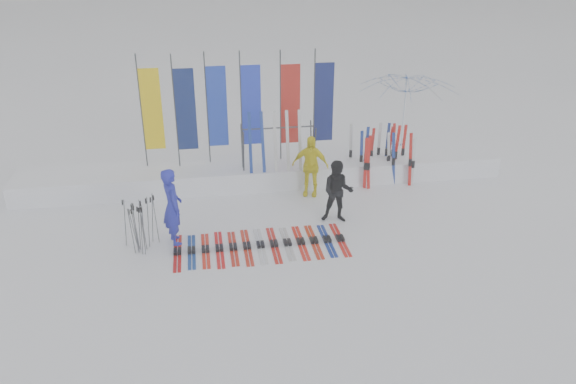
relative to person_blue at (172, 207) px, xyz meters
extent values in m
plane|color=white|center=(2.55, -1.37, -0.94)|extent=(120.00, 120.00, 0.00)
cube|color=white|center=(2.55, 3.23, -0.64)|extent=(14.00, 1.60, 0.60)
imported|color=#1D22AB|center=(0.00, 0.00, 0.00)|extent=(0.61, 0.78, 1.87)
imported|color=black|center=(4.05, 0.45, -0.13)|extent=(0.92, 0.79, 1.62)
imported|color=yellow|center=(3.69, 2.14, -0.07)|extent=(1.09, 0.73, 1.73)
imported|color=white|center=(7.25, 4.46, 0.47)|extent=(4.09, 4.12, 2.82)
cube|color=#AF110E|center=(0.05, -0.54, -0.90)|extent=(0.17, 1.67, 0.07)
cube|color=navy|center=(0.37, -0.54, -0.90)|extent=(0.17, 1.56, 0.07)
cube|color=red|center=(0.69, -0.54, -0.90)|extent=(0.17, 1.60, 0.07)
cube|color=red|center=(1.01, -0.54, -0.90)|extent=(0.17, 1.70, 0.07)
cube|color=#B7200E|center=(1.33, -0.54, -0.90)|extent=(0.17, 1.59, 0.07)
cube|color=#B5220E|center=(1.65, -0.54, -0.90)|extent=(0.17, 1.70, 0.07)
cube|color=silver|center=(1.97, -0.54, -0.90)|extent=(0.17, 1.68, 0.07)
cube|color=#B6150E|center=(2.29, -0.54, -0.90)|extent=(0.17, 1.70, 0.07)
cube|color=#ADAFB4|center=(2.61, -0.54, -0.90)|extent=(0.17, 1.59, 0.07)
cube|color=red|center=(2.93, -0.54, -0.90)|extent=(0.17, 1.65, 0.07)
cube|color=red|center=(3.25, -0.54, -0.90)|extent=(0.17, 1.64, 0.07)
cube|color=navy|center=(3.57, -0.54, -0.90)|extent=(0.17, 1.57, 0.07)
cube|color=red|center=(3.89, -0.54, -0.90)|extent=(0.17, 1.63, 0.07)
cylinder|color=#595B60|center=(-0.85, -0.21, -0.33)|extent=(0.07, 0.05, 1.20)
cylinder|color=#595B60|center=(-0.88, -0.39, -0.36)|extent=(0.13, 0.06, 1.14)
cylinder|color=#595B60|center=(-0.68, -0.22, -0.31)|extent=(0.08, 0.07, 1.26)
cylinder|color=#595B60|center=(-0.70, -0.43, -0.34)|extent=(0.08, 0.07, 1.19)
cylinder|color=#595B60|center=(-0.42, 0.11, -0.32)|extent=(0.08, 0.15, 1.22)
cylinder|color=#595B60|center=(-0.84, -0.32, -0.33)|extent=(0.04, 0.03, 1.21)
cylinder|color=#595B60|center=(-0.49, 0.11, -0.35)|extent=(0.11, 0.07, 1.17)
cylinder|color=#595B60|center=(-0.70, -0.23, -0.33)|extent=(0.02, 0.05, 1.22)
cylinder|color=#595B60|center=(-0.93, -0.39, -0.36)|extent=(0.07, 0.05, 1.15)
cylinder|color=#595B60|center=(-0.88, -0.18, -0.36)|extent=(0.07, 0.04, 1.15)
cylinder|color=#595B60|center=(-0.76, -0.32, -0.35)|extent=(0.09, 0.15, 1.16)
cylinder|color=#595B60|center=(-0.65, -0.45, -0.33)|extent=(0.05, 0.09, 1.20)
cylinder|color=#595B60|center=(-1.10, -0.03, -0.32)|extent=(0.10, 0.10, 1.22)
cylinder|color=#595B60|center=(-0.57, -0.10, -0.31)|extent=(0.07, 0.10, 1.25)
cylinder|color=#383A3F|center=(-0.81, 3.57, 1.26)|extent=(0.04, 0.04, 3.20)
cube|color=yellow|center=(-0.52, 3.57, 1.31)|extent=(0.55, 0.03, 2.30)
cylinder|color=#383A3F|center=(0.11, 3.39, 1.26)|extent=(0.04, 0.04, 3.20)
cube|color=navy|center=(0.40, 3.39, 1.31)|extent=(0.55, 0.03, 2.30)
cylinder|color=#383A3F|center=(0.99, 3.55, 1.26)|extent=(0.04, 0.04, 3.20)
cube|color=#1835B6|center=(1.28, 3.55, 1.31)|extent=(0.55, 0.03, 2.30)
cylinder|color=#383A3F|center=(1.95, 3.54, 1.26)|extent=(0.04, 0.04, 3.20)
cube|color=#1B32CD|center=(2.24, 3.54, 1.31)|extent=(0.55, 0.03, 2.30)
cylinder|color=#383A3F|center=(3.07, 3.47, 1.26)|extent=(0.04, 0.04, 3.20)
cube|color=#AF1A12|center=(3.36, 3.47, 1.31)|extent=(0.55, 0.03, 2.30)
cylinder|color=#383A3F|center=(4.06, 3.51, 1.26)|extent=(0.04, 0.04, 3.20)
cube|color=#0C1658|center=(4.35, 3.51, 1.31)|extent=(0.55, 0.03, 2.30)
cylinder|color=#383A3F|center=(1.90, 2.58, 0.29)|extent=(0.04, 0.30, 1.23)
cylinder|color=#383A3F|center=(1.90, 3.08, 0.29)|extent=(0.04, 0.30, 1.23)
cylinder|color=#383A3F|center=(3.90, 2.58, 0.29)|extent=(0.04, 0.30, 1.23)
cylinder|color=#383A3F|center=(3.90, 3.08, 0.29)|extent=(0.04, 0.30, 1.23)
cylinder|color=#383A3F|center=(2.90, 2.83, 0.84)|extent=(2.00, 0.04, 0.04)
cube|color=silver|center=(6.02, 3.29, -0.12)|extent=(0.09, 0.02, 1.63)
cube|color=red|center=(5.80, 3.28, -0.20)|extent=(0.09, 0.03, 1.48)
cube|color=silver|center=(5.12, 3.18, -0.10)|extent=(0.09, 0.04, 1.68)
cube|color=navy|center=(6.19, 2.41, -0.13)|extent=(0.09, 0.04, 1.62)
cube|color=silver|center=(6.18, 2.81, -0.20)|extent=(0.09, 0.04, 1.47)
cube|color=red|center=(5.40, 2.29, -0.18)|extent=(0.09, 0.04, 1.51)
cube|color=red|center=(6.41, 2.87, -0.11)|extent=(0.09, 0.02, 1.65)
cube|color=red|center=(6.40, 3.06, -0.11)|extent=(0.09, 0.04, 1.65)
cube|color=red|center=(6.75, 3.17, -0.15)|extent=(0.09, 0.03, 1.58)
cube|color=navy|center=(6.24, 3.20, -0.12)|extent=(0.09, 0.04, 1.63)
cube|color=red|center=(6.30, 3.12, -0.15)|extent=(0.09, 0.04, 1.57)
cube|color=silver|center=(6.73, 2.27, -0.20)|extent=(0.09, 0.02, 1.48)
cube|color=navy|center=(5.36, 2.86, -0.16)|extent=(0.09, 0.03, 1.55)
cube|color=navy|center=(5.48, 2.85, -0.09)|extent=(0.09, 0.04, 1.68)
cube|color=red|center=(5.54, 2.74, -0.21)|extent=(0.09, 0.02, 1.45)
cube|color=red|center=(6.64, 2.27, -0.13)|extent=(0.09, 0.04, 1.61)
cube|color=red|center=(5.31, 2.25, -0.15)|extent=(0.09, 0.03, 1.57)
camera|label=1|loc=(0.75, -11.94, 5.69)|focal=35.00mm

